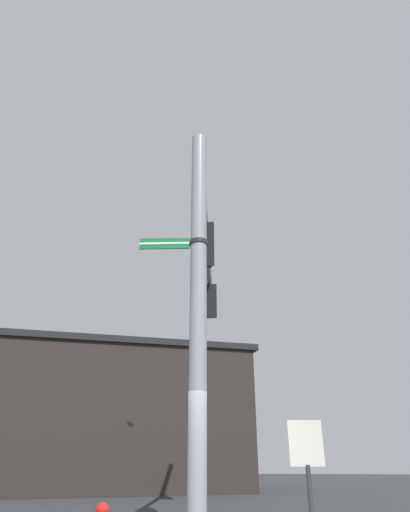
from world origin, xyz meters
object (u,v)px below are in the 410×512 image
at_px(street_name_sign, 185,243).
at_px(historical_marker, 308,464).
at_px(traffic_light_mid_inner, 209,302).
at_px(traffic_light_nearest_pole, 204,247).
at_px(bird_flying, 164,239).

xyz_separation_m(street_name_sign, historical_marker, (2.06, 1.22, -3.81)).
bearing_deg(historical_marker, traffic_light_mid_inner, 111.21).
bearing_deg(traffic_light_mid_inner, historical_marker, -68.79).
height_order(traffic_light_nearest_pole, historical_marker, traffic_light_nearest_pole).
relative_size(traffic_light_mid_inner, street_name_sign, 1.02).
distance_m(traffic_light_nearest_pole, traffic_light_mid_inner, 4.46).
height_order(street_name_sign, bird_flying, bird_flying).
bearing_deg(bird_flying, traffic_light_nearest_pole, -66.00).
bearing_deg(street_name_sign, bird_flying, 105.20).
height_order(traffic_light_mid_inner, street_name_sign, traffic_light_mid_inner).
distance_m(traffic_light_nearest_pole, bird_flying, 5.71).
relative_size(street_name_sign, bird_flying, 3.98).
height_order(traffic_light_nearest_pole, street_name_sign, traffic_light_nearest_pole).
bearing_deg(bird_flying, street_name_sign, -74.80).
distance_m(bird_flying, historical_marker, 10.54).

